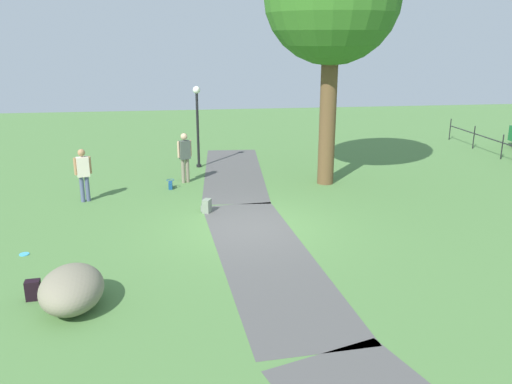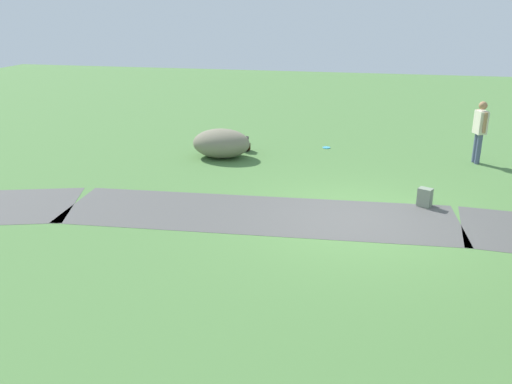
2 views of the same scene
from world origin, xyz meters
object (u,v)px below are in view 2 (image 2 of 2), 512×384
spare_backpack_on_lawn (425,197)px  frisbee_on_grass (326,148)px  backpack_by_boulder (245,144)px  man_near_boulder (480,128)px  lawn_boulder (221,143)px

spare_backpack_on_lawn → frisbee_on_grass: spare_backpack_on_lawn is taller
backpack_by_boulder → spare_backpack_on_lawn: (-4.79, 3.60, 0.00)m
man_near_boulder → frisbee_on_grass: bearing=-10.1°
spare_backpack_on_lawn → lawn_boulder: bearing=-27.7°
man_near_boulder → spare_backpack_on_lawn: man_near_boulder is taller
man_near_boulder → lawn_boulder: bearing=7.7°
lawn_boulder → man_near_boulder: bearing=-172.3°
backpack_by_boulder → frisbee_on_grass: (-2.30, -0.82, -0.18)m
lawn_boulder → spare_backpack_on_lawn: 5.95m
spare_backpack_on_lawn → frisbee_on_grass: (2.49, -4.42, -0.18)m
man_near_boulder → spare_backpack_on_lawn: 4.09m
man_near_boulder → spare_backpack_on_lawn: bearing=66.7°
frisbee_on_grass → man_near_boulder: bearing=169.9°
spare_backpack_on_lawn → man_near_boulder: bearing=-113.3°
spare_backpack_on_lawn → backpack_by_boulder: bearing=-36.9°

